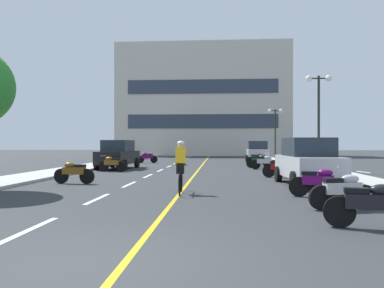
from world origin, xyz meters
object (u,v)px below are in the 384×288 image
Objects in this scene: street_lamp_mid at (319,101)px; parked_car_near at (308,161)px; parked_car_mid at (118,154)px; motorcycle_4 at (281,168)px; motorcycle_0 at (372,204)px; street_lamp_far at (275,122)px; motorcycle_1 at (343,190)px; motorcycle_9 at (258,159)px; motorcycle_2 at (319,182)px; motorcycle_8 at (260,160)px; cyclist_rider at (181,166)px; motorcycle_7 at (259,161)px; motorcycle_10 at (147,157)px; motorcycle_6 at (265,162)px; parked_car_far at (257,152)px; motorcycle_3 at (74,172)px; motorcycle_5 at (112,163)px.

parked_car_near is (-2.27, -7.41, -3.11)m from street_lamp_mid.
parked_car_mid reaches higher than motorcycle_4.
parked_car_near is at bearing 85.84° from motorcycle_0.
street_lamp_far is 2.94× the size of motorcycle_1.
street_lamp_mid is at bearing -68.36° from motorcycle_9.
motorcycle_2 is (-0.46, -3.45, -0.44)m from parked_car_near.
parked_car_mid is at bearing 171.74° from street_lamp_mid.
motorcycle_8 is at bearing 18.17° from parked_car_mid.
motorcycle_4 is at bearing 55.48° from cyclist_rider.
parked_car_near is 2.55× the size of motorcycle_0.
street_lamp_far reaches higher than motorcycle_7.
motorcycle_10 is at bearing 112.03° from motorcycle_1.
motorcycle_6 is 1.04× the size of motorcycle_8.
motorcycle_0 is at bearing -90.14° from motorcycle_9.
cyclist_rider reaches higher than motorcycle_8.
motorcycle_2 is (-2.68, -27.74, -3.29)m from street_lamp_far.
motorcycle_0 is at bearing -90.03° from motorcycle_8.
parked_car_near reaches higher than motorcycle_8.
parked_car_far is 2.52× the size of motorcycle_7.
parked_car_near is at bearing 0.45° from motorcycle_3.
motorcycle_6 is 1.47m from motorcycle_7.
motorcycle_1 and motorcycle_2 have the same top height.
parked_car_far is 22.01m from motorcycle_2.
street_lamp_far is at bearing 84.78° from parked_car_near.
parked_car_far is 20.72m from motorcycle_3.
motorcycle_7 is (-0.17, 1.46, 0.00)m from motorcycle_6.
street_lamp_mid reaches higher than parked_car_far.
parked_car_near is 18.55m from parked_car_far.
cyclist_rider is (5.19, -11.92, -0.03)m from parked_car_mid.
motorcycle_4 is 15.92m from motorcycle_10.
motorcycle_10 is at bearing 89.11° from motorcycle_5.
street_lamp_far is (-0.04, 16.88, -0.27)m from street_lamp_mid.
motorcycle_4 is 1.02× the size of motorcycle_8.
street_lamp_mid is 14.13m from motorcycle_3.
motorcycle_1 is at bearing -89.53° from motorcycle_8.
motorcycle_6 is at bearing -100.45° from street_lamp_far.
motorcycle_3 is at bearing -115.08° from street_lamp_far.
motorcycle_3 is 16.87m from motorcycle_9.
motorcycle_0 is at bearing -90.24° from motorcycle_4.
parked_car_far is 15.33m from motorcycle_4.
motorcycle_5 is at bearing 126.89° from motorcycle_1.
motorcycle_8 is (-2.82, 4.80, -3.56)m from street_lamp_mid.
motorcycle_7 is at bearing -102.19° from street_lamp_far.
motorcycle_1 is 1.03× the size of motorcycle_8.
motorcycle_7 is at bearing -35.16° from motorcycle_10.
parked_car_mid is 13.51m from parked_car_far.
motorcycle_2 is at bearing -9.39° from cyclist_rider.
street_lamp_mid is 3.16× the size of motorcycle_9.
parked_car_mid reaches higher than motorcycle_10.
motorcycle_2 is 0.98× the size of motorcycle_6.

